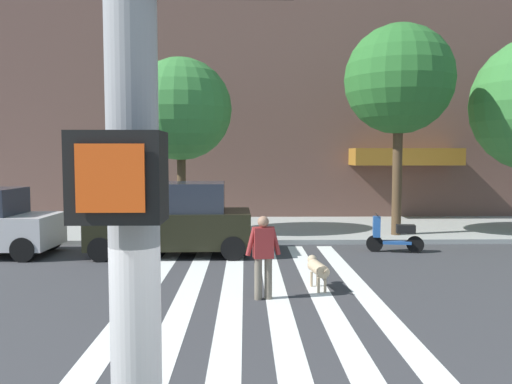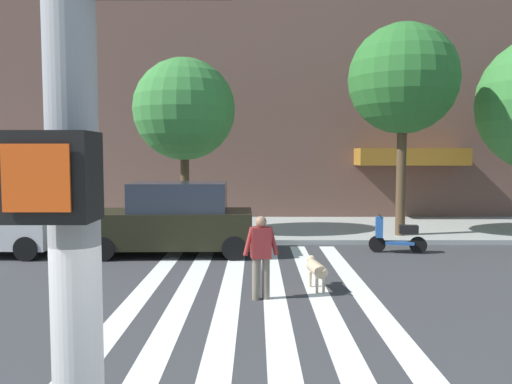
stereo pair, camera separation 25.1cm
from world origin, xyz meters
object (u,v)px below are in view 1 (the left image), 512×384
at_px(street_tree_middle, 399,80).
at_px(dog_on_leash, 317,268).
at_px(street_tree_nearest, 181,110).
at_px(parked_car_behind_first, 173,220).
at_px(pedestrian_dog_walker, 263,252).
at_px(parked_scooter, 395,236).

bearing_deg(street_tree_middle, dog_on_leash, -119.44).
bearing_deg(street_tree_nearest, parked_car_behind_first, -87.76).
distance_m(street_tree_nearest, street_tree_middle, 7.31).
distance_m(parked_car_behind_first, street_tree_middle, 8.68).
bearing_deg(parked_car_behind_first, pedestrian_dog_walker, -62.02).
bearing_deg(street_tree_nearest, parked_scooter, -22.74).
height_order(street_tree_nearest, dog_on_leash, street_tree_nearest).
bearing_deg(dog_on_leash, parked_car_behind_first, 133.31).
xyz_separation_m(street_tree_middle, dog_on_leash, (-3.55, -6.29, -4.84)).
relative_size(parked_car_behind_first, pedestrian_dog_walker, 2.74).
relative_size(street_tree_middle, dog_on_leash, 6.14).
height_order(parked_scooter, street_tree_nearest, street_tree_nearest).
xyz_separation_m(parked_scooter, pedestrian_dog_walker, (-3.99, -4.71, 0.45)).
distance_m(street_tree_middle, pedestrian_dog_walker, 9.52).
bearing_deg(pedestrian_dog_walker, dog_on_leash, 32.14).
bearing_deg(parked_car_behind_first, street_tree_middle, 19.44).
relative_size(parked_scooter, street_tree_middle, 0.23).
xyz_separation_m(pedestrian_dog_walker, dog_on_leash, (1.17, 0.73, -0.48)).
height_order(parked_car_behind_first, parked_scooter, parked_car_behind_first).
distance_m(parked_car_behind_first, parked_scooter, 6.41).
bearing_deg(street_tree_nearest, pedestrian_dog_walker, -71.33).
relative_size(parked_car_behind_first, street_tree_nearest, 0.76).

